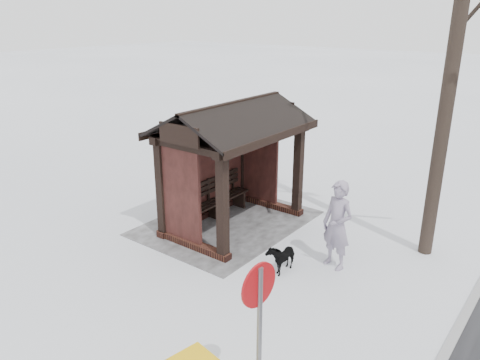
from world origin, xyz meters
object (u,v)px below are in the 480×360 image
at_px(pedestrian, 337,225).
at_px(road_sign, 259,309).
at_px(bus_shelter, 228,140).
at_px(dog, 281,256).

height_order(pedestrian, road_sign, road_sign).
height_order(bus_shelter, pedestrian, bus_shelter).
relative_size(bus_shelter, pedestrian, 1.92).
relative_size(pedestrian, road_sign, 0.83).
height_order(bus_shelter, dog, bus_shelter).
bearing_deg(bus_shelter, dog, 64.15).
height_order(pedestrian, dog, pedestrian).
height_order(bus_shelter, road_sign, bus_shelter).
relative_size(bus_shelter, dog, 4.81).
relative_size(bus_shelter, road_sign, 1.60).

